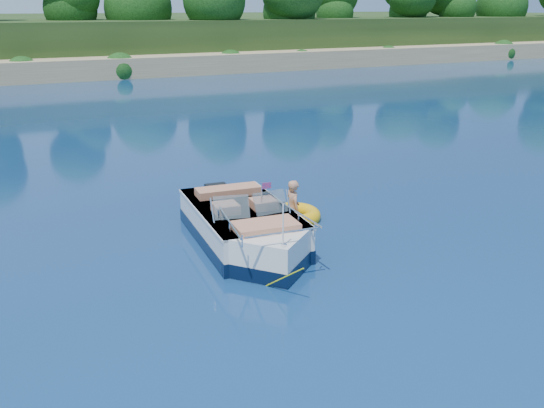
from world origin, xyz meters
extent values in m
plane|color=#0A1946|center=(0.00, 0.00, 0.00)|extent=(160.00, 160.00, 0.00)
cube|color=#8B7951|center=(0.00, 38.00, 0.50)|extent=(170.00, 8.00, 2.00)
cube|color=black|center=(0.00, 65.00, 1.00)|extent=(170.00, 56.00, 6.00)
cylinder|color=black|center=(0.00, 42.00, 3.30)|extent=(0.44, 0.44, 3.60)
cylinder|color=black|center=(20.00, 40.00, 2.80)|extent=(0.44, 0.44, 2.60)
sphere|color=black|center=(20.00, 40.00, 5.27)|extent=(4.29, 4.29, 4.29)
cylinder|color=black|center=(48.00, 41.50, 3.00)|extent=(0.44, 0.44, 3.00)
cube|color=white|center=(1.51, 0.99, 0.30)|extent=(2.29, 3.89, 1.04)
cube|color=white|center=(1.36, -0.77, 0.30)|extent=(1.97, 1.97, 1.04)
cube|color=black|center=(1.51, 0.99, 0.16)|extent=(2.32, 3.93, 0.30)
cube|color=black|center=(1.36, -0.77, 0.16)|extent=(2.01, 2.01, 0.30)
cube|color=#A97959|center=(1.54, 1.29, 0.59)|extent=(1.80, 2.74, 0.10)
cube|color=white|center=(1.51, 0.99, 0.79)|extent=(2.33, 3.89, 0.06)
cube|color=black|center=(1.69, 3.03, 0.35)|extent=(0.57, 0.39, 0.89)
cube|color=#8C9EA5|center=(1.01, 0.34, 1.08)|extent=(0.81, 0.43, 0.48)
cube|color=#8C9EA5|center=(1.90, 0.27, 1.08)|extent=(0.78, 0.30, 0.48)
cube|color=tan|center=(1.05, 0.78, 0.82)|extent=(0.59, 0.59, 0.39)
cube|color=tan|center=(1.93, 0.71, 0.82)|extent=(0.59, 0.59, 0.39)
cube|color=tan|center=(1.60, 1.98, 0.82)|extent=(1.58, 0.67, 0.38)
cube|color=tan|center=(1.38, -0.58, 0.80)|extent=(1.36, 0.85, 0.34)
cylinder|color=white|center=(1.29, -1.52, 1.24)|extent=(0.03, 0.03, 0.84)
cube|color=red|center=(1.81, 0.27, 1.47)|extent=(0.22, 0.03, 0.14)
cube|color=silver|center=(1.29, -1.56, 0.85)|extent=(0.10, 0.07, 0.05)
cylinder|color=#CCD517|center=(1.11, -1.90, 0.35)|extent=(0.30, 1.03, 0.76)
torus|color=#FFB80C|center=(3.27, 1.76, 0.09)|extent=(1.78, 1.78, 0.37)
torus|color=red|center=(3.27, 1.76, 0.11)|extent=(1.46, 1.46, 0.12)
imported|color=tan|center=(3.20, 1.68, 0.00)|extent=(0.40, 0.82, 1.59)
camera|label=1|loc=(-3.62, -11.03, 5.17)|focal=40.00mm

